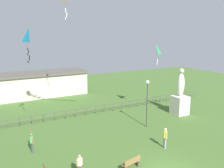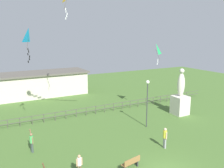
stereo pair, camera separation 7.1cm
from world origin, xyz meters
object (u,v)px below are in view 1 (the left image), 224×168
kite_0 (156,50)px  kite_3 (29,37)px  person_1 (32,141)px  person_2 (165,136)px  lamppost (147,94)px  park_bench (131,163)px  person_0 (80,164)px  statue_monument (180,100)px

kite_0 → kite_3: size_ratio=0.77×
person_1 → kite_3: 8.79m
person_2 → lamppost: bearing=71.7°
kite_3 → park_bench: bearing=-63.6°
person_2 → kite_0: (4.66, 7.41, 6.49)m
lamppost → person_1: size_ratio=2.53×
park_bench → kite_0: bearing=44.9°
lamppost → park_bench: bearing=-133.9°
park_bench → person_2: 4.43m
person_0 → kite_0: kite_0 is taller
person_0 → person_1: size_ratio=0.80×
kite_0 → person_2: bearing=-122.1°
person_2 → kite_0: 10.90m
person_1 → kite_0: bearing=11.7°
person_0 → person_1: person_1 is taller
park_bench → kite_3: (-4.62, 9.30, 8.50)m
person_2 → kite_3: bearing=138.0°
kite_0 → kite_3: kite_3 is taller
statue_monument → park_bench: (-11.45, -7.28, -1.28)m
person_0 → kite_3: (-1.15, 8.38, 8.10)m
person_0 → person_1: 5.33m
statue_monument → kite_0: size_ratio=2.33×
person_2 → kite_3: kite_3 is taller
lamppost → kite_3: bearing=161.7°
person_0 → kite_0: bearing=32.6°
person_0 → person_2: size_ratio=0.87×
statue_monument → kite_0: (-2.62, 1.51, 5.75)m
statue_monument → kite_0: bearing=150.0°
person_1 → kite_0: size_ratio=0.82×
statue_monument → person_1: 17.11m
statue_monument → lamppost: (-5.78, -1.39, 1.71)m
lamppost → person_0: 10.72m
person_1 → person_2: (9.75, -4.43, 0.05)m
person_0 → statue_monument: bearing=23.1°
person_0 → park_bench: bearing=-14.9°
person_1 → kite_3: bearing=74.6°
statue_monument → person_0: (-14.92, -6.36, -0.87)m
person_1 → kite_0: kite_0 is taller
person_0 → kite_3: size_ratio=0.51×
kite_3 → person_0: bearing=-82.2°
kite_0 → person_1: bearing=-168.3°
person_1 → kite_0: 16.11m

